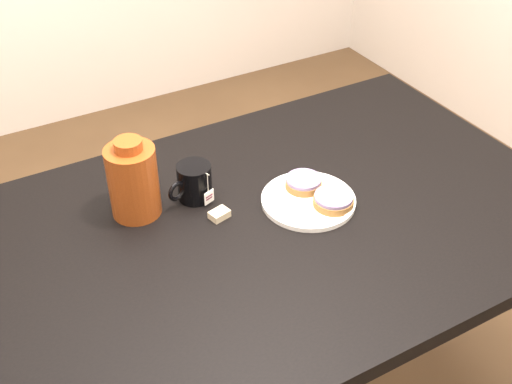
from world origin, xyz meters
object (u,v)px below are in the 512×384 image
bagel_front (333,200)px  bagel_package (133,180)px  teabag_pouch (219,214)px  mug (194,182)px  bagel_back (304,183)px  table (274,245)px  plate (308,200)px

bagel_front → bagel_package: size_ratio=0.68×
teabag_pouch → mug: bearing=100.3°
bagel_front → mug: (-0.26, 0.20, 0.02)m
bagel_back → teabag_pouch: bearing=177.4°
bagel_back → mug: mug is taller
mug → bagel_back: bearing=-43.0°
table → mug: mug is taller
table → bagel_package: 0.37m
bagel_back → bagel_package: (-0.38, 0.12, 0.06)m
mug → bagel_package: bagel_package is taller
teabag_pouch → table: bearing=-30.0°
table → bagel_back: size_ratio=11.69×
bagel_back → bagel_package: 0.41m
bagel_back → bagel_package: bearing=161.9°
bagel_front → table: bearing=164.3°
plate → teabag_pouch: 0.22m
teabag_pouch → bagel_back: bearing=-2.6°
bagel_back → mug: 0.26m
bagel_back → table: bearing=-154.1°
bagel_front → bagel_package: (-0.40, 0.22, 0.06)m
plate → mug: size_ratio=1.71×
mug → bagel_package: 0.15m
teabag_pouch → bagel_package: 0.21m
table → bagel_package: size_ratio=7.13×
plate → mug: 0.28m
table → teabag_pouch: 0.16m
bagel_package → table: bearing=-33.6°
mug → teabag_pouch: 0.10m
plate → bagel_front: (0.04, -0.05, 0.02)m
table → plate: 0.13m
plate → bagel_back: 0.05m
bagel_back → bagel_front: bearing=-76.0°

